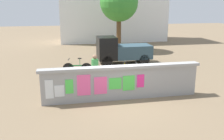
{
  "coord_description": "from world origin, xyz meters",
  "views": [
    {
      "loc": [
        -2.44,
        -9.88,
        3.97
      ],
      "look_at": [
        -0.15,
        1.36,
        0.93
      ],
      "focal_mm": 40.47,
      "sensor_mm": 36.0,
      "label": 1
    }
  ],
  "objects": [
    {
      "name": "bicycle_far",
      "position": [
        1.01,
        2.83,
        0.36
      ],
      "size": [
        1.7,
        0.44,
        0.95
      ],
      "color": "black",
      "rests_on": "ground"
    },
    {
      "name": "auto_rickshaw_truck",
      "position": [
        1.51,
        6.38,
        0.9
      ],
      "size": [
        3.6,
        1.5,
        1.85
      ],
      "color": "black",
      "rests_on": "ground"
    },
    {
      "name": "poster_wall",
      "position": [
        -0.01,
        -0.0,
        0.75
      ],
      "size": [
        6.86,
        0.42,
        1.46
      ],
      "color": "#9A9A9A",
      "rests_on": "ground"
    },
    {
      "name": "person_walking",
      "position": [
        -0.9,
        1.77,
        0.99
      ],
      "size": [
        0.48,
        0.48,
        1.62
      ],
      "color": "#338CBF",
      "rests_on": "ground"
    },
    {
      "name": "motorcycle",
      "position": [
        -2.29,
        2.31,
        0.46
      ],
      "size": [
        1.9,
        0.56,
        0.87
      ],
      "color": "black",
      "rests_on": "ground"
    },
    {
      "name": "tree_roadside",
      "position": [
        2.48,
        11.31,
        4.02
      ],
      "size": [
        3.2,
        3.2,
        5.65
      ],
      "color": "brown",
      "rests_on": "ground"
    },
    {
      "name": "bicycle_near",
      "position": [
        -1.58,
        4.31,
        0.36
      ],
      "size": [
        1.69,
        0.49,
        0.95
      ],
      "color": "black",
      "rests_on": "ground"
    },
    {
      "name": "building_background",
      "position": [
        3.17,
        17.5,
        4.12
      ],
      "size": [
        11.52,
        4.58,
        8.2
      ],
      "color": "white",
      "rests_on": "ground"
    },
    {
      "name": "ground",
      "position": [
        0.0,
        8.0,
        0.0
      ],
      "size": [
        60.0,
        60.0,
        0.0
      ],
      "primitive_type": "plane",
      "color": "#7A664C"
    }
  ]
}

